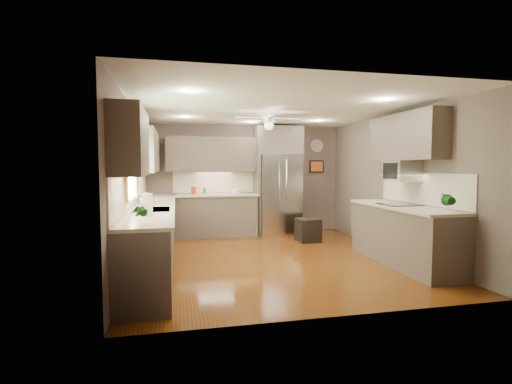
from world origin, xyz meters
name	(u,v)px	position (x,y,z in m)	size (l,w,h in m)	color
floor	(273,258)	(0.00, 0.00, 0.00)	(5.00, 5.00, 0.00)	#4D270A
ceiling	(273,109)	(0.00, 0.00, 2.50)	(5.00, 5.00, 0.00)	white
wall_back	(245,179)	(0.00, 2.50, 1.25)	(4.50, 4.50, 0.00)	brown
wall_front	(337,197)	(0.00, -2.50, 1.25)	(4.50, 4.50, 0.00)	brown
wall_left	(132,186)	(-2.25, 0.00, 1.25)	(5.00, 5.00, 0.00)	brown
wall_right	(394,183)	(2.25, 0.00, 1.25)	(5.00, 5.00, 0.00)	brown
canister_a	(194,191)	(-1.20, 2.26, 1.02)	(0.11, 0.11, 0.18)	#9D2911
canister_b	(204,191)	(-0.98, 2.21, 1.01)	(0.08, 0.08, 0.13)	silver
soap_bottle	(144,201)	(-2.06, -0.14, 1.03)	(0.08, 0.08, 0.18)	white
potted_plant_left	(140,211)	(-1.96, -1.95, 1.08)	(0.15, 0.10, 0.29)	#175219
potted_plant_right	(448,200)	(1.91, -1.78, 1.12)	(0.19, 0.16, 0.35)	#175219
bowl	(236,193)	(-0.27, 2.23, 0.96)	(0.19, 0.19, 0.05)	beige
left_run	(153,233)	(-1.95, 0.15, 0.48)	(0.65, 4.70, 1.45)	#4A3C35
back_run	(216,214)	(-0.72, 2.20, 0.48)	(1.85, 0.65, 1.45)	#4A3C35
uppers	(223,149)	(-0.74, 0.71, 1.87)	(4.50, 4.70, 0.95)	#4A3C35
window	(130,167)	(-2.22, -0.50, 1.55)	(0.05, 1.12, 0.92)	#BFF2B2
sink	(152,212)	(-1.93, -0.50, 0.91)	(0.50, 0.70, 0.32)	silver
refrigerator	(278,182)	(0.70, 2.16, 1.19)	(1.06, 0.75, 2.45)	silver
right_run	(403,234)	(1.93, -0.80, 0.48)	(0.70, 2.20, 1.45)	#4A3C35
microwave	(401,171)	(2.03, -0.55, 1.48)	(0.43, 0.55, 0.34)	silver
ceiling_fan	(269,121)	(0.00, 0.30, 2.33)	(1.18, 1.18, 0.32)	white
recessed_lights	(265,113)	(-0.04, 0.40, 2.49)	(2.84, 3.14, 0.01)	white
wall_clock	(317,146)	(1.75, 2.48, 2.05)	(0.30, 0.03, 0.30)	white
framed_print	(317,166)	(1.75, 2.48, 1.55)	(0.36, 0.03, 0.30)	black
stool	(308,230)	(1.07, 1.20, 0.24)	(0.46, 0.46, 0.50)	black
paper_towel	(147,205)	(-1.94, -1.27, 1.08)	(0.12, 0.12, 0.31)	white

